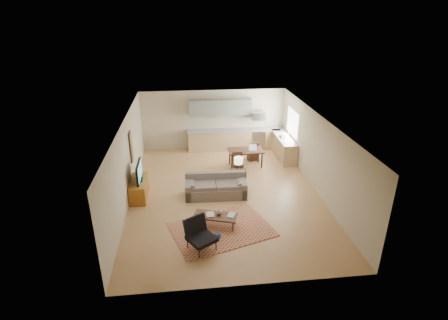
{
  "coord_description": "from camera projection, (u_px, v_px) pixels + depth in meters",
  "views": [
    {
      "loc": [
        -1.25,
        -10.78,
        6.01
      ],
      "look_at": [
        0.0,
        0.3,
        1.15
      ],
      "focal_mm": 28.0,
      "sensor_mm": 36.0,
      "label": 1
    }
  ],
  "objects": [
    {
      "name": "book_a",
      "position": [
        207.0,
        215.0,
        10.32
      ],
      "size": [
        0.25,
        0.32,
        0.03
      ],
      "primitive_type": "imported",
      "rotation": [
        0.0,
        0.0,
        0.05
      ],
      "color": "#951207",
      "rests_on": "coffee_table"
    },
    {
      "name": "tv_credenza",
      "position": [
        139.0,
        188.0,
        11.99
      ],
      "size": [
        0.53,
        1.38,
        0.64
      ],
      "primitive_type": null,
      "color": "#8B4D14",
      "rests_on": "floor"
    },
    {
      "name": "rug",
      "position": [
        222.0,
        229.0,
        10.3
      ],
      "size": [
        3.29,
        2.73,
        0.02
      ],
      "primitive_type": "cube",
      "rotation": [
        0.0,
        0.0,
        0.32
      ],
      "color": "#9A3D2B",
      "rests_on": "floor"
    },
    {
      "name": "laptop",
      "position": [
        253.0,
        148.0,
        14.08
      ],
      "size": [
        0.31,
        0.24,
        0.23
      ],
      "primitive_type": null,
      "rotation": [
        0.0,
        0.0,
        -0.04
      ],
      "color": "#A5A8AD",
      "rests_on": "dining_table"
    },
    {
      "name": "dining_table",
      "position": [
        246.0,
        158.0,
        14.33
      ],
      "size": [
        1.43,
        0.84,
        0.72
      ],
      "primitive_type": null,
      "rotation": [
        0.0,
        0.0,
        0.02
      ],
      "color": "#341D14",
      "rests_on": "floor"
    },
    {
      "name": "kitchen_microwave",
      "position": [
        258.0,
        116.0,
        15.76
      ],
      "size": [
        0.62,
        0.4,
        0.35
      ],
      "primitive_type": "cube",
      "color": "#A5A8AD",
      "rests_on": "room"
    },
    {
      "name": "dining_chair_near",
      "position": [
        238.0,
        163.0,
        13.69
      ],
      "size": [
        0.41,
        0.43,
        0.84
      ],
      "primitive_type": null,
      "rotation": [
        0.0,
        0.0,
        0.02
      ],
      "color": "#341D14",
      "rests_on": "floor"
    },
    {
      "name": "armchair",
      "position": [
        202.0,
        236.0,
        9.29
      ],
      "size": [
        1.06,
        1.06,
        0.88
      ],
      "primitive_type": null,
      "rotation": [
        0.0,
        0.0,
        0.56
      ],
      "color": "black",
      "rests_on": "floor"
    },
    {
      "name": "wall_art_left",
      "position": [
        131.0,
        147.0,
        12.22
      ],
      "size": [
        0.06,
        0.42,
        1.1
      ],
      "primitive_type": null,
      "color": "olive",
      "rests_on": "room"
    },
    {
      "name": "window_right",
      "position": [
        292.0,
        123.0,
        14.79
      ],
      "size": [
        0.02,
        1.4,
        1.05
      ],
      "primitive_type": "cube",
      "color": "white",
      "rests_on": "room"
    },
    {
      "name": "kitchen_counter_back",
      "position": [
        234.0,
        139.0,
        16.06
      ],
      "size": [
        4.26,
        0.64,
        0.92
      ],
      "primitive_type": null,
      "color": "tan",
      "rests_on": "ground"
    },
    {
      "name": "room",
      "position": [
        225.0,
        158.0,
        11.81
      ],
      "size": [
        9.0,
        9.0,
        9.0
      ],
      "color": "#AF7F4F",
      "rests_on": "ground"
    },
    {
      "name": "kitchen_range",
      "position": [
        257.0,
        139.0,
        16.18
      ],
      "size": [
        0.62,
        0.62,
        0.9
      ],
      "primitive_type": "cube",
      "color": "#A5A8AD",
      "rests_on": "ground"
    },
    {
      "name": "soap_bottle",
      "position": [
        283.0,
        135.0,
        14.95
      ],
      "size": [
        0.11,
        0.11,
        0.19
      ],
      "primitive_type": "imported",
      "rotation": [
        0.0,
        0.0,
        0.15
      ],
      "color": "beige",
      "rests_on": "kitchen_counter_right"
    },
    {
      "name": "book_b",
      "position": [
        228.0,
        214.0,
        10.35
      ],
      "size": [
        0.44,
        0.46,
        0.02
      ],
      "primitive_type": "imported",
      "rotation": [
        0.0,
        0.0,
        -0.45
      ],
      "color": "navy",
      "rests_on": "coffee_table"
    },
    {
      "name": "upper_cabinets",
      "position": [
        221.0,
        107.0,
        15.54
      ],
      "size": [
        2.8,
        0.34,
        0.7
      ],
      "primitive_type": "cube",
      "color": "slate",
      "rests_on": "room"
    },
    {
      "name": "sofa",
      "position": [
        216.0,
        186.0,
        12.02
      ],
      "size": [
        2.22,
        1.02,
        0.76
      ],
      "primitive_type": null,
      "rotation": [
        0.0,
        0.0,
        -0.03
      ],
      "color": "#695E54",
      "rests_on": "floor"
    },
    {
      "name": "triptych",
      "position": [
        211.0,
        111.0,
        15.71
      ],
      "size": [
        1.7,
        0.04,
        0.5
      ],
      "primitive_type": null,
      "color": "beige",
      "rests_on": "room"
    },
    {
      "name": "kitchen_counter_right",
      "position": [
        284.0,
        147.0,
        15.2
      ],
      "size": [
        0.64,
        2.26,
        0.92
      ],
      "primitive_type": null,
      "color": "tan",
      "rests_on": "ground"
    },
    {
      "name": "vase",
      "position": [
        219.0,
        212.0,
        10.32
      ],
      "size": [
        0.21,
        0.21,
        0.18
      ],
      "primitive_type": "imported",
      "rotation": [
        0.0,
        0.0,
        0.12
      ],
      "color": "black",
      "rests_on": "coffee_table"
    },
    {
      "name": "dining_chair_far",
      "position": [
        253.0,
        151.0,
        14.91
      ],
      "size": [
        0.45,
        0.46,
        0.82
      ],
      "primitive_type": null,
      "rotation": [
        0.0,
        0.0,
        3.29
      ],
      "color": "#341D14",
      "rests_on": "floor"
    },
    {
      "name": "table_lamp",
      "position": [
        238.0,
        164.0,
        12.41
      ],
      "size": [
        0.32,
        0.32,
        0.53
      ],
      "primitive_type": null,
      "rotation": [
        0.0,
        0.0,
        -0.0
      ],
      "color": "beige",
      "rests_on": "console_table"
    },
    {
      "name": "tv",
      "position": [
        139.0,
        172.0,
        11.74
      ],
      "size": [
        0.11,
        1.06,
        0.64
      ],
      "primitive_type": null,
      "color": "black",
      "rests_on": "tv_credenza"
    },
    {
      "name": "coffee_table",
      "position": [
        215.0,
        221.0,
        10.4
      ],
      "size": [
        1.38,
        0.87,
        0.39
      ],
      "primitive_type": null,
      "rotation": [
        0.0,
        0.0,
        -0.3
      ],
      "color": "#45271A",
      "rests_on": "floor"
    },
    {
      "name": "console_table",
      "position": [
        238.0,
        179.0,
        12.65
      ],
      "size": [
        0.6,
        0.44,
        0.66
      ],
      "primitive_type": null,
      "rotation": [
        0.0,
        0.0,
        -0.12
      ],
      "color": "#341D14",
      "rests_on": "floor"
    }
  ]
}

